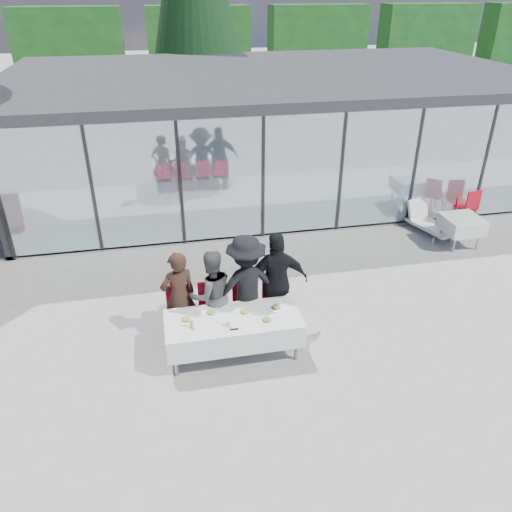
{
  "coord_description": "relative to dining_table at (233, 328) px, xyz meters",
  "views": [
    {
      "loc": [
        -1.38,
        -6.94,
        5.61
      ],
      "look_at": [
        0.28,
        1.2,
        1.05
      ],
      "focal_mm": 35.0,
      "sensor_mm": 36.0,
      "label": 1
    }
  ],
  "objects": [
    {
      "name": "ground",
      "position": [
        0.4,
        0.27,
        -0.54
      ],
      "size": [
        90.0,
        90.0,
        0.0
      ],
      "primitive_type": "plane",
      "color": "gray",
      "rests_on": "ground"
    },
    {
      "name": "pavilion",
      "position": [
        2.41,
        8.44,
        1.61
      ],
      "size": [
        14.8,
        8.8,
        3.44
      ],
      "color": "gray",
      "rests_on": "ground"
    },
    {
      "name": "treeline",
      "position": [
        -1.6,
        28.27,
        1.66
      ],
      "size": [
        62.5,
        2.0,
        4.4
      ],
      "color": "#123914",
      "rests_on": "ground"
    },
    {
      "name": "dining_table",
      "position": [
        0.0,
        0.0,
        0.0
      ],
      "size": [
        2.26,
        0.96,
        0.75
      ],
      "color": "silver",
      "rests_on": "ground"
    },
    {
      "name": "diner_a",
      "position": [
        -0.84,
        0.63,
        0.33
      ],
      "size": [
        0.8,
        0.8,
        1.73
      ],
      "primitive_type": "imported",
      "rotation": [
        0.0,
        0.0,
        3.46
      ],
      "color": "#321D16",
      "rests_on": "ground"
    },
    {
      "name": "diner_chair_a",
      "position": [
        -0.84,
        0.75,
        -0.0
      ],
      "size": [
        0.44,
        0.44,
        0.97
      ],
      "color": "#B20B19",
      "rests_on": "ground"
    },
    {
      "name": "diner_b",
      "position": [
        -0.28,
        0.63,
        0.3
      ],
      "size": [
        0.97,
        0.97,
        1.68
      ],
      "primitive_type": "imported",
      "rotation": [
        0.0,
        0.0,
        3.35
      ],
      "color": "#4A4A4A",
      "rests_on": "ground"
    },
    {
      "name": "diner_chair_b",
      "position": [
        -0.28,
        0.75,
        -0.0
      ],
      "size": [
        0.44,
        0.44,
        0.97
      ],
      "color": "#B20B19",
      "rests_on": "ground"
    },
    {
      "name": "diner_c",
      "position": [
        0.34,
        0.63,
        0.42
      ],
      "size": [
        1.38,
        1.38,
        1.91
      ],
      "primitive_type": "imported",
      "rotation": [
        0.0,
        0.0,
        3.27
      ],
      "color": "black",
      "rests_on": "ground"
    },
    {
      "name": "diner_chair_c",
      "position": [
        0.34,
        0.75,
        -0.0
      ],
      "size": [
        0.44,
        0.44,
        0.97
      ],
      "color": "#B20B19",
      "rests_on": "ground"
    },
    {
      "name": "diner_d",
      "position": [
        0.89,
        0.63,
        0.42
      ],
      "size": [
        1.12,
        1.12,
        1.91
      ],
      "primitive_type": "imported",
      "rotation": [
        0.0,
        0.0,
        3.14
      ],
      "color": "black",
      "rests_on": "ground"
    },
    {
      "name": "diner_chair_d",
      "position": [
        0.89,
        0.75,
        -0.0
      ],
      "size": [
        0.44,
        0.44,
        0.97
      ],
      "color": "#B20B19",
      "rests_on": "ground"
    },
    {
      "name": "plate_a",
      "position": [
        -0.77,
        0.07,
        0.24
      ],
      "size": [
        0.25,
        0.25,
        0.07
      ],
      "color": "white",
      "rests_on": "dining_table"
    },
    {
      "name": "plate_b",
      "position": [
        -0.34,
        0.18,
        0.24
      ],
      "size": [
        0.25,
        0.25,
        0.07
      ],
      "color": "white",
      "rests_on": "dining_table"
    },
    {
      "name": "plate_c",
      "position": [
        0.21,
        0.1,
        0.24
      ],
      "size": [
        0.25,
        0.25,
        0.07
      ],
      "color": "white",
      "rests_on": "dining_table"
    },
    {
      "name": "plate_d",
      "position": [
        0.76,
        0.12,
        0.24
      ],
      "size": [
        0.25,
        0.25,
        0.07
      ],
      "color": "white",
      "rests_on": "dining_table"
    },
    {
      "name": "plate_extra",
      "position": [
        0.52,
        -0.2,
        0.24
      ],
      "size": [
        0.25,
        0.25,
        0.07
      ],
      "color": "white",
      "rests_on": "dining_table"
    },
    {
      "name": "juice_bottle",
      "position": [
        -0.69,
        -0.14,
        0.29
      ],
      "size": [
        0.06,
        0.06,
        0.15
      ],
      "primitive_type": "cylinder",
      "color": "#87AB47",
      "rests_on": "dining_table"
    },
    {
      "name": "drinking_glasses",
      "position": [
        -0.11,
        -0.21,
        0.26
      ],
      "size": [
        0.07,
        0.07,
        0.1
      ],
      "color": "silver",
      "rests_on": "dining_table"
    },
    {
      "name": "folded_eyeglasses",
      "position": [
        -0.04,
        -0.31,
        0.22
      ],
      "size": [
        0.14,
        0.03,
        0.01
      ],
      "primitive_type": "cube",
      "color": "black",
      "rests_on": "dining_table"
    },
    {
      "name": "spare_table_right",
      "position": [
        6.0,
        2.92,
        0.02
      ],
      "size": [
        0.86,
        0.86,
        0.74
      ],
      "color": "silver",
      "rests_on": "ground"
    },
    {
      "name": "spare_chair_a",
      "position": [
        6.39,
        3.62,
        -0.0
      ],
      "size": [
        0.62,
        0.62,
        0.97
      ],
      "color": "#B20B19",
      "rests_on": "ground"
    },
    {
      "name": "spare_chair_b",
      "position": [
        6.85,
        3.96,
        -0.0
      ],
      "size": [
        0.51,
        0.51,
        0.97
      ],
      "color": "#B20B19",
      "rests_on": "ground"
    },
    {
      "name": "lounger",
      "position": [
        5.66,
        3.83,
        -0.28
      ],
      "size": [
        0.96,
        1.45,
        0.72
      ],
      "color": "white",
      "rests_on": "ground"
    }
  ]
}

